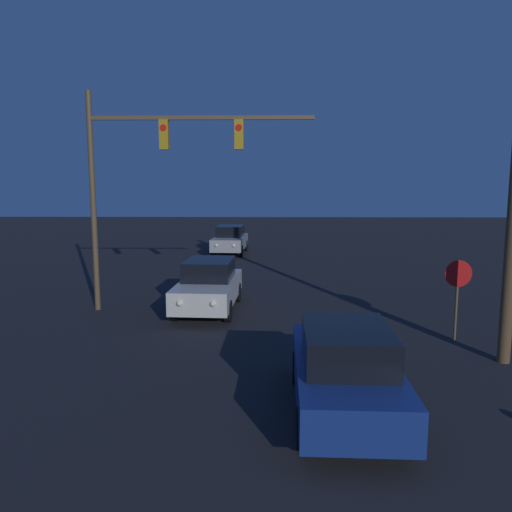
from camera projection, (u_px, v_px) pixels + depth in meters
The scene contains 5 objects.
car_near at pixel (345, 369), 8.74m from camera, with size 1.88×4.32×1.62m.
car_mid at pixel (209, 285), 16.01m from camera, with size 1.94×4.35×1.62m.
car_far at pixel (230, 240), 29.14m from camera, with size 1.96×4.35×1.62m.
traffic_signal_mast at pixel (149, 164), 15.51m from camera, with size 7.02×0.30×6.87m.
stop_sign at pixel (458, 285), 12.83m from camera, with size 0.70×0.07×2.11m.
Camera 1 is at (0.23, -1.54, 4.04)m, focal length 35.00 mm.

